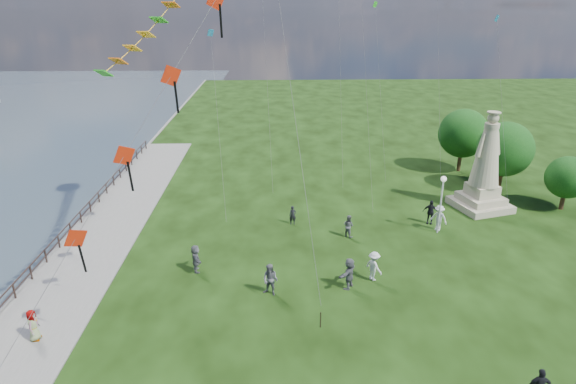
{
  "coord_description": "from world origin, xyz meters",
  "views": [
    {
      "loc": [
        -1.8,
        -17.33,
        15.39
      ],
      "look_at": [
        -1.0,
        8.0,
        5.5
      ],
      "focal_mm": 30.0,
      "sensor_mm": 36.0,
      "label": 1
    }
  ],
  "objects_px": {
    "person_6": "(293,215)",
    "person_10": "(34,327)",
    "person_2": "(374,266)",
    "person_8": "(439,218)",
    "statue": "(485,173)",
    "person_7": "(348,226)",
    "person_1": "(270,280)",
    "person_5": "(196,258)",
    "person_11": "(349,273)",
    "lamppost": "(442,192)",
    "person_9": "(430,212)"
  },
  "relations": [
    {
      "from": "lamppost",
      "to": "person_11",
      "type": "distance_m",
      "value": 10.52
    },
    {
      "from": "person_2",
      "to": "person_8",
      "type": "bearing_deg",
      "value": -76.23
    },
    {
      "from": "person_8",
      "to": "person_11",
      "type": "distance_m",
      "value": 10.69
    },
    {
      "from": "person_9",
      "to": "person_6",
      "type": "bearing_deg",
      "value": -158.94
    },
    {
      "from": "person_6",
      "to": "person_10",
      "type": "bearing_deg",
      "value": -136.93
    },
    {
      "from": "lamppost",
      "to": "person_10",
      "type": "relative_size",
      "value": 2.62
    },
    {
      "from": "person_9",
      "to": "person_2",
      "type": "bearing_deg",
      "value": -104.52
    },
    {
      "from": "person_8",
      "to": "person_11",
      "type": "xyz_separation_m",
      "value": [
        -7.66,
        -7.45,
        -0.02
      ]
    },
    {
      "from": "person_1",
      "to": "person_5",
      "type": "bearing_deg",
      "value": 175.76
    },
    {
      "from": "person_6",
      "to": "person_9",
      "type": "distance_m",
      "value": 10.3
    },
    {
      "from": "person_6",
      "to": "person_8",
      "type": "relative_size",
      "value": 0.74
    },
    {
      "from": "person_2",
      "to": "person_8",
      "type": "xyz_separation_m",
      "value": [
        6.06,
        6.63,
        0.05
      ]
    },
    {
      "from": "person_2",
      "to": "person_10",
      "type": "distance_m",
      "value": 18.34
    },
    {
      "from": "person_1",
      "to": "person_8",
      "type": "height_order",
      "value": "person_8"
    },
    {
      "from": "person_7",
      "to": "person_9",
      "type": "relative_size",
      "value": 0.88
    },
    {
      "from": "person_8",
      "to": "person_2",
      "type": "bearing_deg",
      "value": -91.38
    },
    {
      "from": "person_1",
      "to": "person_5",
      "type": "distance_m",
      "value": 5.33
    },
    {
      "from": "person_9",
      "to": "person_10",
      "type": "bearing_deg",
      "value": -129.01
    },
    {
      "from": "person_8",
      "to": "person_11",
      "type": "bearing_deg",
      "value": -94.73
    },
    {
      "from": "statue",
      "to": "person_7",
      "type": "xyz_separation_m",
      "value": [
        -11.45,
        -4.8,
        -2.16
      ]
    },
    {
      "from": "statue",
      "to": "person_1",
      "type": "xyz_separation_m",
      "value": [
        -16.94,
        -12.01,
        -2.02
      ]
    },
    {
      "from": "statue",
      "to": "lamppost",
      "type": "height_order",
      "value": "statue"
    },
    {
      "from": "person_5",
      "to": "person_8",
      "type": "bearing_deg",
      "value": -87.3
    },
    {
      "from": "person_10",
      "to": "person_11",
      "type": "xyz_separation_m",
      "value": [
        16.02,
        4.27,
        0.13
      ]
    },
    {
      "from": "person_10",
      "to": "person_6",
      "type": "bearing_deg",
      "value": -48.51
    },
    {
      "from": "person_6",
      "to": "person_9",
      "type": "relative_size",
      "value": 0.78
    },
    {
      "from": "person_1",
      "to": "person_2",
      "type": "height_order",
      "value": "person_1"
    },
    {
      "from": "person_5",
      "to": "person_8",
      "type": "distance_m",
      "value": 17.6
    },
    {
      "from": "person_8",
      "to": "person_9",
      "type": "height_order",
      "value": "person_8"
    },
    {
      "from": "lamppost",
      "to": "person_5",
      "type": "relative_size",
      "value": 2.43
    },
    {
      "from": "person_5",
      "to": "person_9",
      "type": "distance_m",
      "value": 17.75
    },
    {
      "from": "person_7",
      "to": "person_10",
      "type": "height_order",
      "value": "person_10"
    },
    {
      "from": "lamppost",
      "to": "person_2",
      "type": "height_order",
      "value": "lamppost"
    },
    {
      "from": "person_1",
      "to": "person_11",
      "type": "relative_size",
      "value": 1.01
    },
    {
      "from": "person_9",
      "to": "person_11",
      "type": "relative_size",
      "value": 0.98
    },
    {
      "from": "person_7",
      "to": "person_9",
      "type": "xyz_separation_m",
      "value": [
        6.45,
        1.97,
        0.11
      ]
    },
    {
      "from": "person_10",
      "to": "statue",
      "type": "bearing_deg",
      "value": -64.49
    },
    {
      "from": "person_2",
      "to": "person_9",
      "type": "relative_size",
      "value": 0.99
    },
    {
      "from": "person_6",
      "to": "person_11",
      "type": "distance_m",
      "value": 9.28
    },
    {
      "from": "person_1",
      "to": "person_2",
      "type": "relative_size",
      "value": 1.04
    },
    {
      "from": "person_2",
      "to": "person_5",
      "type": "xyz_separation_m",
      "value": [
        -10.72,
        1.32,
        -0.03
      ]
    },
    {
      "from": "lamppost",
      "to": "person_6",
      "type": "bearing_deg",
      "value": 170.36
    },
    {
      "from": "statue",
      "to": "person_6",
      "type": "height_order",
      "value": "statue"
    },
    {
      "from": "person_9",
      "to": "person_11",
      "type": "bearing_deg",
      "value": -108.52
    },
    {
      "from": "lamppost",
      "to": "person_5",
      "type": "distance_m",
      "value": 17.48
    },
    {
      "from": "person_6",
      "to": "person_10",
      "type": "height_order",
      "value": "person_10"
    },
    {
      "from": "person_1",
      "to": "person_11",
      "type": "height_order",
      "value": "person_1"
    },
    {
      "from": "statue",
      "to": "person_9",
      "type": "height_order",
      "value": "statue"
    },
    {
      "from": "person_2",
      "to": "person_6",
      "type": "xyz_separation_m",
      "value": [
        -4.49,
        7.99,
        -0.2
      ]
    },
    {
      "from": "person_6",
      "to": "person_5",
      "type": "bearing_deg",
      "value": -134.91
    }
  ]
}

